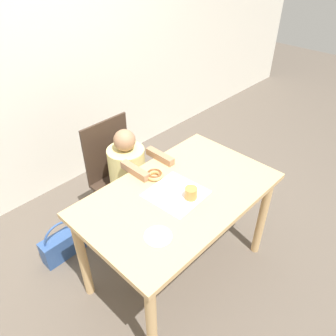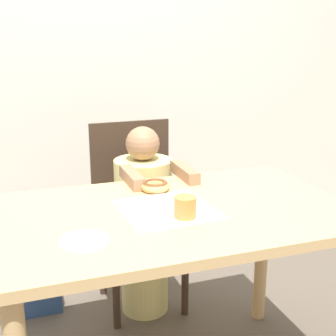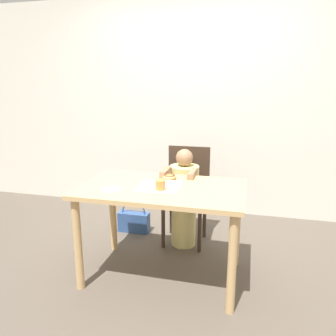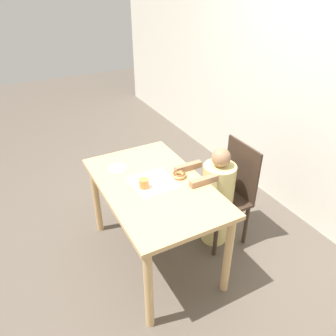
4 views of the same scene
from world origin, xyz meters
name	(u,v)px [view 1 (image 1 of 4)]	position (x,y,z in m)	size (l,w,h in m)	color
ground_plane	(177,269)	(0.00, 0.00, 0.00)	(12.00, 12.00, 0.00)	brown
wall_back	(36,57)	(0.00, 1.54, 1.25)	(8.00, 0.05, 2.50)	silver
dining_table	(179,205)	(0.00, 0.00, 0.65)	(1.24, 0.76, 0.76)	tan
chair	(119,177)	(0.05, 0.69, 0.47)	(0.41, 0.39, 0.93)	#38281E
child_figure	(129,185)	(0.05, 0.57, 0.46)	(0.28, 0.49, 0.94)	#E0D17F
donut	(155,174)	(0.00, 0.22, 0.78)	(0.11, 0.11, 0.04)	tan
napkin	(176,194)	(-0.02, 0.01, 0.76)	(0.33, 0.33, 0.00)	white
handbag	(62,244)	(-0.51, 0.73, 0.12)	(0.33, 0.12, 0.34)	#2D4C84
cup	(191,193)	(0.01, -0.08, 0.79)	(0.08, 0.08, 0.08)	orange
plate	(158,236)	(-0.34, -0.16, 0.76)	(0.15, 0.15, 0.01)	silver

